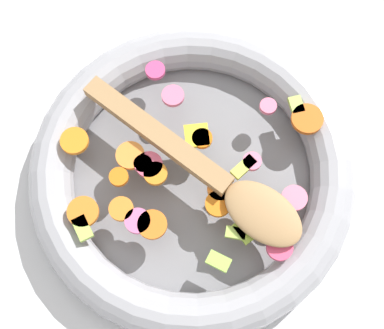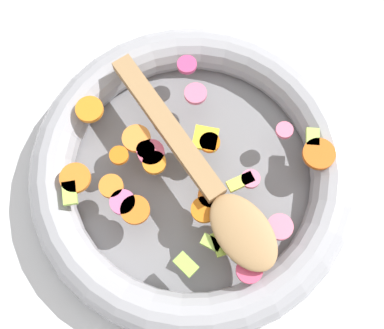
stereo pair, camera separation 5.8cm
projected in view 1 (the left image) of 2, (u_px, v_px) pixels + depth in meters
name	position (u px, v px, depth m)	size (l,w,h in m)	color
ground_plane	(192.00, 178.00, 0.63)	(4.00, 4.00, 0.00)	silver
skillet	(192.00, 172.00, 0.61)	(0.37, 0.37, 0.05)	slate
chopped_vegetables	(187.00, 174.00, 0.57)	(0.29, 0.27, 0.01)	orange
wooden_spoon	(213.00, 176.00, 0.56)	(0.29, 0.07, 0.01)	#A87F51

